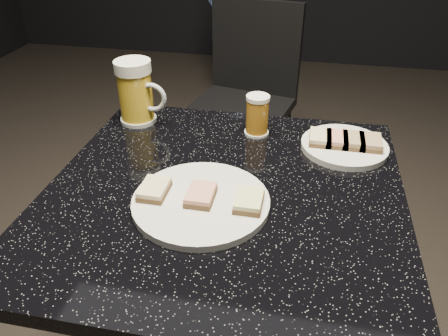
{
  "coord_description": "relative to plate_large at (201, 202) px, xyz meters",
  "views": [
    {
      "loc": [
        0.14,
        -0.69,
        1.25
      ],
      "look_at": [
        0.0,
        0.0,
        0.8
      ],
      "focal_mm": 35.0,
      "sensor_mm": 36.0,
      "label": 1
    }
  ],
  "objects": [
    {
      "name": "plate_small",
      "position": [
        0.27,
        0.27,
        0.0
      ],
      "size": [
        0.19,
        0.19,
        0.01
      ],
      "primitive_type": "cylinder",
      "color": "silver",
      "rests_on": "table"
    },
    {
      "name": "table",
      "position": [
        0.03,
        0.06,
        -0.25
      ],
      "size": [
        0.7,
        0.7,
        0.75
      ],
      "color": "black",
      "rests_on": "floor"
    },
    {
      "name": "plate_large",
      "position": [
        0.0,
        0.0,
        0.0
      ],
      "size": [
        0.26,
        0.26,
        0.01
      ],
      "primitive_type": "cylinder",
      "color": "silver",
      "rests_on": "table"
    },
    {
      "name": "beer_tumbler",
      "position": [
        0.06,
        0.3,
        0.04
      ],
      "size": [
        0.06,
        0.06,
        0.1
      ],
      "color": "silver",
      "rests_on": "table"
    },
    {
      "name": "canapes_on_plate_small",
      "position": [
        0.27,
        0.27,
        0.02
      ],
      "size": [
        0.16,
        0.07,
        0.02
      ],
      "color": "#4C3521",
      "rests_on": "plate_small"
    },
    {
      "name": "canapes_on_plate_large",
      "position": [
        0.0,
        0.0,
        0.02
      ],
      "size": [
        0.23,
        0.07,
        0.02
      ],
      "color": "#4C3521",
      "rests_on": "plate_large"
    },
    {
      "name": "chair",
      "position": [
        -0.09,
        1.12,
        -0.26
      ],
      "size": [
        0.47,
        0.47,
        0.87
      ],
      "color": "black",
      "rests_on": "floor"
    },
    {
      "name": "beer_mug",
      "position": [
        -0.24,
        0.31,
        0.07
      ],
      "size": [
        0.13,
        0.09,
        0.16
      ],
      "color": "silver",
      "rests_on": "table"
    }
  ]
}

